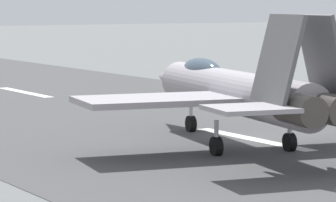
# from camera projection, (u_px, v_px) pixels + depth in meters

# --- Properties ---
(ground_plane) EXTENTS (400.00, 400.00, 0.00)m
(ground_plane) POSITION_uv_depth(u_px,v_px,m) (256.00, 140.00, 41.36)
(ground_plane) COLOR slate
(runway_strip) EXTENTS (240.00, 26.00, 0.02)m
(runway_strip) POSITION_uv_depth(u_px,v_px,m) (256.00, 140.00, 41.34)
(runway_strip) COLOR #464647
(runway_strip) RESTS_ON ground
(fighter_jet) EXTENTS (17.77, 14.11, 5.56)m
(fighter_jet) POSITION_uv_depth(u_px,v_px,m) (236.00, 91.00, 39.05)
(fighter_jet) COLOR #9D979E
(fighter_jet) RESTS_ON ground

